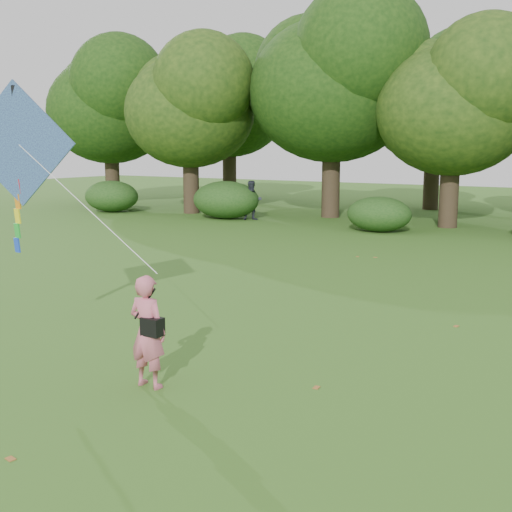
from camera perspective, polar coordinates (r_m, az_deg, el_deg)
The scene contains 7 objects.
ground at distance 9.90m, azimuth -3.44°, elevation -10.56°, with size 100.00×100.00×0.00m, color #265114.
man_kite_flyer at distance 9.34m, azimuth -9.61°, elevation -6.63°, with size 0.60×0.39×1.64m, color #CB5F74.
bystander_left at distance 30.18m, azimuth -0.32°, elevation 4.96°, with size 0.90×0.70×1.85m, color #2A2D38.
crossbody_bag at distance 9.21m, azimuth -9.21°, elevation -6.15°, with size 0.43×0.20×0.68m.
flying_kite at distance 11.78m, azimuth -20.36°, elevation 9.05°, with size 4.57×1.01×2.96m.
shrub_band at distance 26.03m, azimuth 18.05°, elevation 3.57°, with size 39.15×3.22×1.88m.
fallen_leaves at distance 11.23m, azimuth -4.52°, elevation -8.05°, with size 7.76×14.99×0.01m.
Camera 1 is at (5.37, -7.58, 3.43)m, focal length 45.00 mm.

